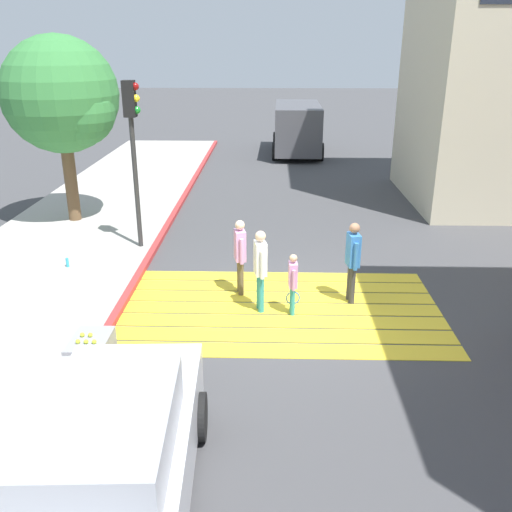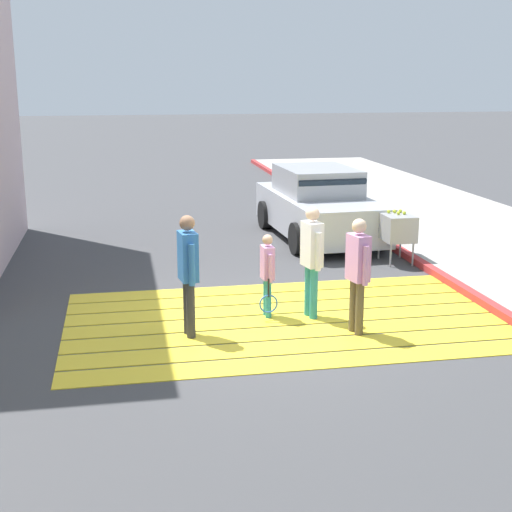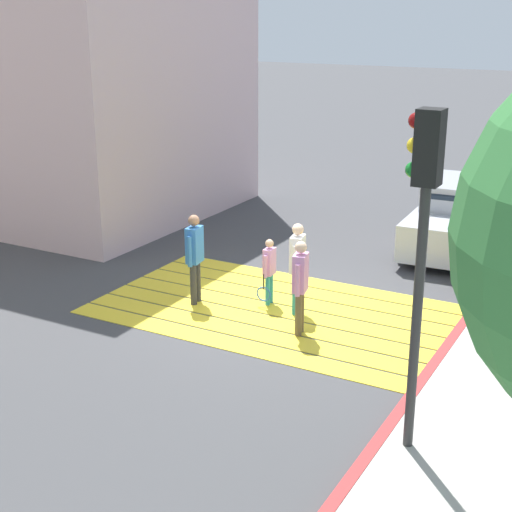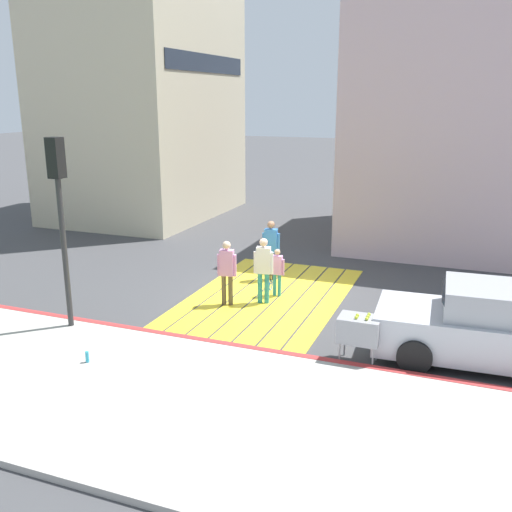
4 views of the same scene
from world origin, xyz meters
The scene contains 14 objects.
ground_plane centered at (0.00, 0.00, 0.00)m, with size 120.00×120.00×0.00m, color #424244.
crosswalk_stripes centered at (0.00, 0.00, 0.01)m, with size 6.40×3.80×0.01m.
sidewalk_west centered at (-5.60, 0.00, 0.06)m, with size 4.80×40.00×0.12m, color #ADA8A0.
curb_painted centered at (-3.25, 0.00, 0.07)m, with size 0.16×40.00×0.13m, color #BC3333.
car_parked_near_curb centered at (-2.00, -5.34, 0.73)m, with size 2.14×4.38×1.57m.
van_down_street centered at (1.01, 17.00, 1.28)m, with size 2.43×5.23×2.35m.
traffic_light_corner centered at (-3.58, 3.33, 3.04)m, with size 0.39×0.28×4.24m.
street_tree centered at (-5.98, 5.54, 3.63)m, with size 3.20×3.20×5.32m.
tennis_ball_cart centered at (-2.90, -2.96, 0.70)m, with size 0.56×0.80×1.02m.
water_bottle centered at (-5.00, 1.84, 0.23)m, with size 0.07×0.07×0.22m, color #33A5BF.
pedestrian_adult_lead centered at (-0.86, 0.73, 0.96)m, with size 0.28×0.47×1.65m.
pedestrian_adult_trailing centered at (-0.42, -0.06, 0.98)m, with size 0.28×0.49×1.69m.
pedestrian_adult_side centered at (1.45, 0.40, 1.00)m, with size 0.27×0.50×1.71m.
pedestrian_child_with_racket centered at (0.22, -0.20, 0.71)m, with size 0.28×0.40×1.27m.
Camera 1 is at (-0.23, -10.09, 5.03)m, focal length 38.75 mm.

